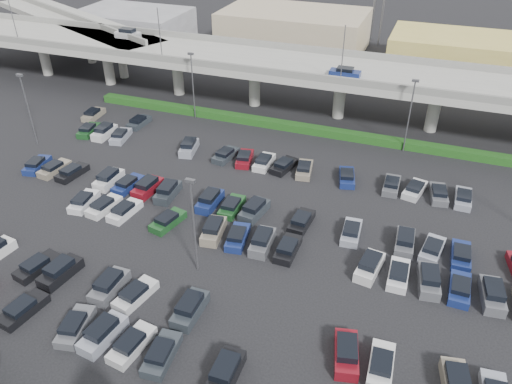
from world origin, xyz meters
TOP-DOWN VIEW (x-y plane):
  - ground at (0.00, 0.00)m, footprint 280.00×280.00m
  - overpass at (-0.25, 32.01)m, footprint 150.00×13.00m
  - on_ramp at (-52.10, 43.05)m, footprint 50.93×30.13m
  - hedge at (0.00, 25.00)m, footprint 66.00×1.60m
  - parked_cars at (-0.12, -2.97)m, footprint 63.01×41.61m
  - light_poles at (-4.13, 2.00)m, footprint 66.90×48.38m
  - distant_buildings at (12.38, 61.81)m, footprint 138.00×24.00m

SIDE VIEW (x-z plane):
  - ground at x=0.00m, z-range 0.00..0.00m
  - hedge at x=0.00m, z-range 0.00..1.10m
  - parked_cars at x=-0.12m, z-range -0.21..1.46m
  - distant_buildings at x=12.38m, z-range -0.76..8.24m
  - light_poles at x=-4.13m, z-range 1.09..11.39m
  - on_ramp at x=-52.10m, z-range 2.46..11.26m
  - overpass at x=-0.25m, z-range -0.93..14.87m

